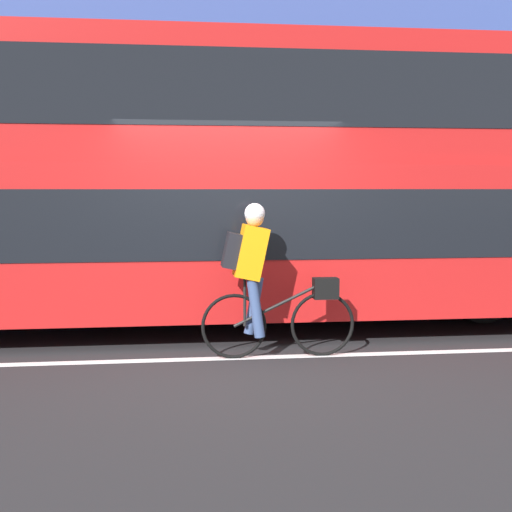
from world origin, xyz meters
name	(u,v)px	position (x,y,z in m)	size (l,w,h in m)	color
ground_plane	(233,355)	(0.00, 0.00, 0.00)	(80.00, 80.00, 0.00)	#232326
road_center_line	(235,358)	(0.00, -0.13, 0.00)	(50.00, 0.14, 0.01)	silver
sidewalk_curb	(209,290)	(0.00, 4.39, 0.08)	(60.00, 1.75, 0.15)	#A8A399
building_facade	(204,80)	(0.00, 5.41, 3.67)	(60.00, 0.30, 7.34)	#33478C
bus	(226,173)	(0.05, 1.53, 1.96)	(10.96, 2.45, 3.53)	black
cyclist_on_bike	(262,275)	(0.29, -0.15, 0.87)	(1.62, 0.32, 1.62)	black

